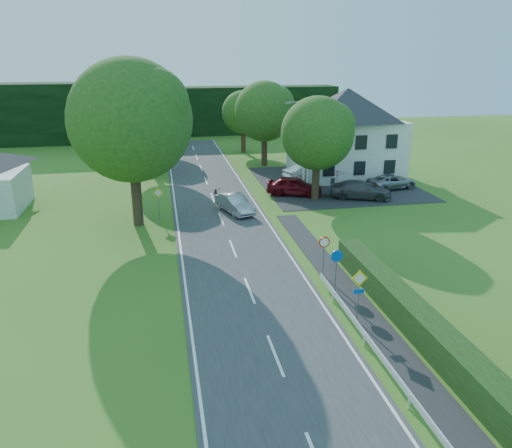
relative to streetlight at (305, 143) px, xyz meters
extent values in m
cube|color=#353537|center=(-8.06, -10.00, -4.44)|extent=(7.00, 80.00, 0.04)
cube|color=#242427|center=(-3.11, -28.00, -4.44)|extent=(1.50, 44.00, 0.04)
cube|color=#242427|center=(3.94, 3.00, -4.44)|extent=(14.00, 16.00, 0.04)
cube|color=white|center=(-11.31, -10.00, -4.42)|extent=(0.12, 80.00, 0.01)
cube|color=white|center=(-4.81, -10.00, -4.42)|extent=(0.12, 80.00, 0.01)
cube|color=black|center=(-0.06, 36.00, -0.96)|extent=(30.00, 5.00, 7.00)
cube|color=silver|center=(5.94, 6.00, -1.66)|extent=(10.00, 8.00, 5.60)
pyramid|color=#27282D|center=(5.94, 6.00, 2.64)|extent=(10.60, 8.40, 3.00)
cylinder|color=gray|center=(0.14, 0.00, -0.46)|extent=(0.16, 0.16, 8.00)
cylinder|color=gray|center=(-0.66, 0.00, 3.44)|extent=(1.70, 0.10, 0.10)
cube|color=gray|center=(-1.56, 0.00, 3.39)|extent=(0.50, 0.18, 0.12)
cylinder|color=gray|center=(-3.76, -22.00, -3.26)|extent=(0.07, 0.07, 2.40)
cube|color=yellow|center=(-3.76, -22.03, -2.26)|extent=(0.78, 0.04, 0.78)
cube|color=white|center=(-3.76, -22.03, -2.26)|extent=(0.57, 0.05, 0.57)
cube|color=#0C50BA|center=(-3.76, -22.03, -2.91)|extent=(0.50, 0.04, 0.22)
cylinder|color=gray|center=(-3.76, -19.00, -3.36)|extent=(0.07, 0.07, 2.20)
cylinder|color=#0C50BA|center=(-3.76, -19.03, -2.41)|extent=(0.64, 0.04, 0.64)
cylinder|color=gray|center=(-3.76, -17.00, -3.36)|extent=(0.07, 0.07, 2.20)
cylinder|color=#F0370E|center=(-3.76, -17.03, -2.41)|extent=(0.64, 0.04, 0.64)
cylinder|color=white|center=(-3.76, -17.05, -2.41)|extent=(0.48, 0.04, 0.48)
cylinder|color=gray|center=(-12.56, -5.00, -3.36)|extent=(0.07, 0.07, 2.20)
cube|color=yellow|center=(-12.56, -5.03, -2.41)|extent=(0.78, 0.04, 0.78)
cube|color=white|center=(-12.56, -5.03, -2.41)|extent=(0.57, 0.05, 0.57)
imported|color=#ADADB2|center=(-6.80, -4.50, -3.72)|extent=(2.79, 4.51, 1.40)
imported|color=black|center=(-7.78, -0.33, -3.91)|extent=(0.73, 1.97, 1.03)
imported|color=#620A12|center=(-0.98, -0.50, -3.62)|extent=(5.12, 3.59, 1.62)
imported|color=silver|center=(1.57, 4.97, -3.68)|extent=(4.79, 3.15, 1.49)
imported|color=#47464B|center=(4.27, -2.55, -3.68)|extent=(5.51, 3.83, 1.48)
imported|color=#9999A0|center=(8.34, 0.02, -3.78)|extent=(4.95, 3.06, 1.28)
imported|color=#A40D17|center=(2.95, -0.36, -3.44)|extent=(2.42, 2.46, 1.98)
camera|label=1|loc=(-12.13, -41.10, 7.25)|focal=35.00mm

